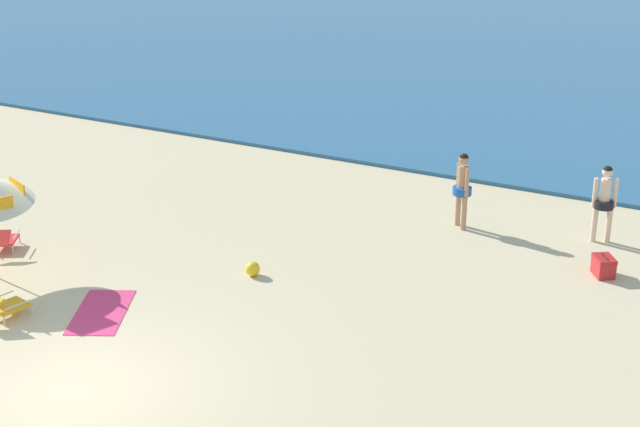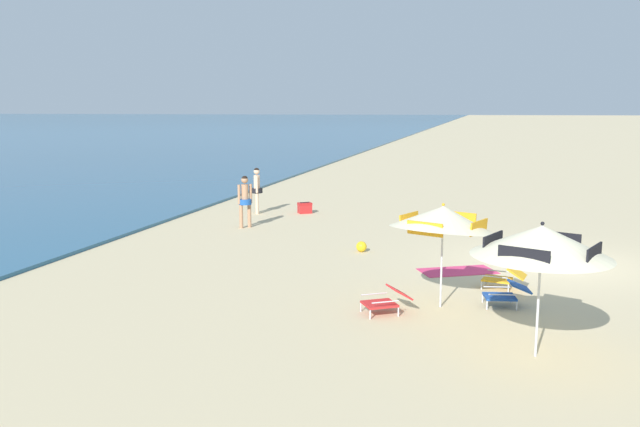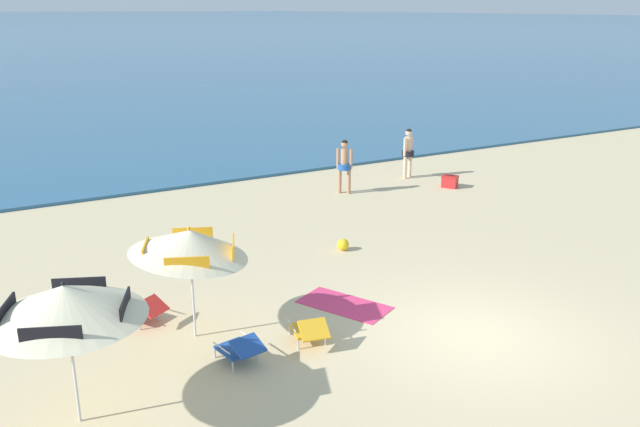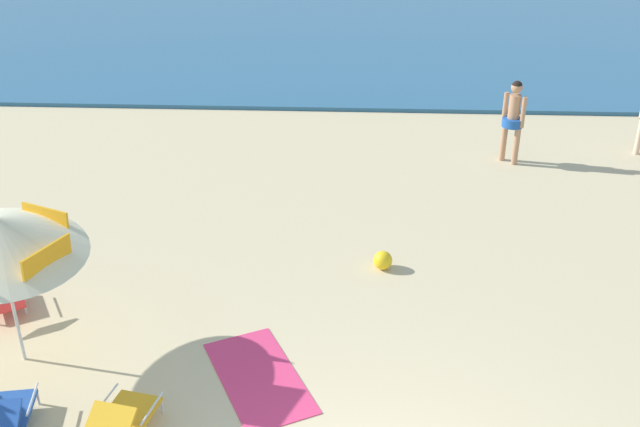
{
  "view_description": "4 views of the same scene",
  "coord_description": "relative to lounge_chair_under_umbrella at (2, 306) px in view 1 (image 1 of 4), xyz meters",
  "views": [
    {
      "loc": [
        9.28,
        -9.13,
        7.74
      ],
      "look_at": [
        0.47,
        7.16,
        0.62
      ],
      "focal_mm": 52.17,
      "sensor_mm": 36.0,
      "label": 1
    },
    {
      "loc": [
        -17.16,
        1.75,
        3.89
      ],
      "look_at": [
        -0.2,
        6.02,
        1.08
      ],
      "focal_mm": 36.78,
      "sensor_mm": 36.0,
      "label": 2
    },
    {
      "loc": [
        -7.71,
        -7.93,
        5.68
      ],
      "look_at": [
        -0.16,
        5.5,
        0.84
      ],
      "focal_mm": 37.06,
      "sensor_mm": 36.0,
      "label": 3
    },
    {
      "loc": [
        -0.33,
        -4.67,
        5.78
      ],
      "look_at": [
        -0.82,
        5.24,
        0.77
      ],
      "focal_mm": 40.63,
      "sensor_mm": 36.0,
      "label": 4
    }
  ],
  "objects": [
    {
      "name": "ground_plane",
      "position": [
        2.77,
        -1.24,
        -0.27
      ],
      "size": [
        800.0,
        800.0,
        0.0
      ],
      "primitive_type": "plane",
      "color": "#CCB78C"
    },
    {
      "name": "lounge_chair_under_umbrella",
      "position": [
        0.0,
        0.0,
        0.0
      ],
      "size": [
        0.7,
        0.98,
        0.52
      ],
      "color": "gold",
      "rests_on": "ground"
    },
    {
      "name": "lounge_chair_beside_umbrella",
      "position": [
        -2.34,
        2.23,
        -0.0
      ],
      "size": [
        0.91,
        1.03,
        0.52
      ],
      "color": "red",
      "rests_on": "ground"
    },
    {
      "name": "person_standing_near_shore",
      "position": [
        5.64,
        8.09,
        0.72
      ],
      "size": [
        0.42,
        0.42,
        1.72
      ],
      "color": "tan",
      "rests_on": "ground"
    },
    {
      "name": "person_standing_beside",
      "position": [
        8.58,
        8.72,
        0.72
      ],
      "size": [
        0.48,
        0.42,
        1.71
      ],
      "color": "beige",
      "rests_on": "ground"
    },
    {
      "name": "cooler_box",
      "position": [
        9.03,
        6.99,
        -0.07
      ],
      "size": [
        0.56,
        0.61,
        0.43
      ],
      "color": "red",
      "rests_on": "ground"
    },
    {
      "name": "beach_ball",
      "position": [
        2.93,
        3.7,
        -0.12
      ],
      "size": [
        0.29,
        0.29,
        0.29
      ],
      "primitive_type": "sphere",
      "color": "yellow",
      "rests_on": "ground"
    },
    {
      "name": "beach_towel",
      "position": [
        1.35,
        1.04,
        -0.26
      ],
      "size": [
        1.61,
        2.01,
        0.01
      ],
      "primitive_type": "cube",
      "rotation": [
        0.0,
        0.0,
        3.61
      ],
      "color": "#DB3866",
      "rests_on": "ground"
    }
  ]
}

